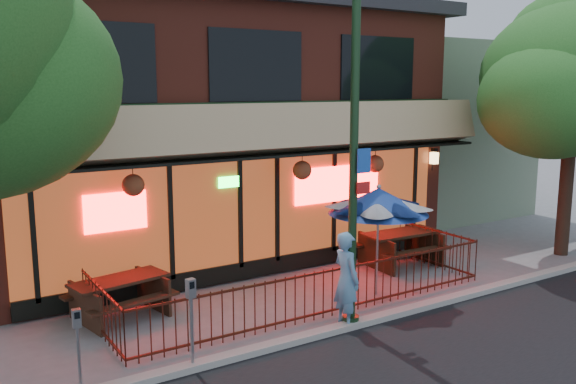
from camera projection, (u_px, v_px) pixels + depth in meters
name	position (u px, v px, depth m)	size (l,w,h in m)	color
ground	(338.00, 319.00, 12.04)	(80.00, 80.00, 0.00)	gray
curb	(354.00, 324.00, 11.62)	(80.00, 0.25, 0.12)	#999993
restaurant_building	(189.00, 101.00, 17.25)	(12.96, 9.49, 8.05)	maroon
neighbor_building	(408.00, 128.00, 22.68)	(6.00, 7.00, 6.00)	slate
patio_fence	(324.00, 282.00, 12.35)	(8.44, 2.62, 1.00)	#3D150D
street_light	(354.00, 163.00, 11.17)	(0.43, 0.32, 7.00)	black
street_tree_right	(573.00, 70.00, 15.92)	(4.80, 4.80, 7.02)	#312318
picnic_table_left	(120.00, 292.00, 12.05)	(2.11, 1.76, 0.80)	#361F13
picnic_table_right	(401.00, 243.00, 15.61)	(2.10, 1.65, 0.87)	black
patio_umbrella	(378.00, 201.00, 13.10)	(2.16, 2.16, 2.47)	gray
pedestrian	(346.00, 279.00, 11.55)	(0.68, 0.45, 1.86)	#5B8EB6
parking_meter_near	(191.00, 309.00, 9.72)	(0.15, 0.14, 1.53)	gray
parking_meter_far	(78.00, 338.00, 8.88)	(0.12, 0.11, 1.36)	gray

